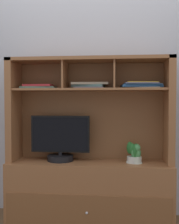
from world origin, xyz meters
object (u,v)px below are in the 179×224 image
Objects in this scene: potted_orchid at (133,153)px; magazine_stack_left at (89,86)px; potted_fern at (136,154)px; media_console at (90,174)px; magazine_stack_right at (39,87)px; tv_monitor at (60,142)px; magazine_stack_centre at (142,85)px.

magazine_stack_left is at bearing 174.65° from potted_orchid.
media_console is at bearing 175.32° from potted_fern.
potted_fern is 0.53× the size of magazine_stack_right.
potted_orchid is 0.55× the size of magazine_stack_left.
tv_monitor is at bearing -177.64° from media_console.
media_console is at bearing 0.85° from magazine_stack_right.
potted_orchid is 1.06m from magazine_stack_right.
magazine_stack_centre is at bearing -2.38° from media_console.
potted_orchid is at bearing -179.72° from magazine_stack_centre.
tv_monitor is 3.20× the size of potted_fern.
magazine_stack_right is (-0.95, 0.01, -0.01)m from magazine_stack_centre.
magazine_stack_right is (-0.20, 0.00, 0.52)m from tv_monitor.
potted_orchid is at bearing -5.35° from magazine_stack_left.
tv_monitor reaches higher than potted_fern.
potted_orchid is 0.61m from magazine_stack_centre.
media_console is 0.94m from magazine_stack_centre.
media_console is 8.03× the size of potted_orchid.
potted_orchid is at bearing -0.73° from tv_monitor.
potted_fern is at bearing -4.68° from media_console.
tv_monitor is 1.60× the size of magazine_stack_left.
media_console reaches higher than magazine_stack_centre.
magazine_stack_right reaches higher than potted_fern.
magazine_stack_left is 0.92× the size of magazine_stack_centre.
media_console is 4.66× the size of magazine_stack_right.
magazine_stack_centre is (0.07, 0.00, 0.61)m from potted_orchid.
potted_fern is at bearing -1.93° from tv_monitor.
magazine_stack_centre reaches higher than tv_monitor.
tv_monitor reaches higher than potted_orchid.
media_console is 0.82m from magazine_stack_left.
potted_orchid is (0.67, -0.01, -0.09)m from tv_monitor.
magazine_stack_right is at bearing 178.83° from tv_monitor.
media_console is 0.47m from potted_fern.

